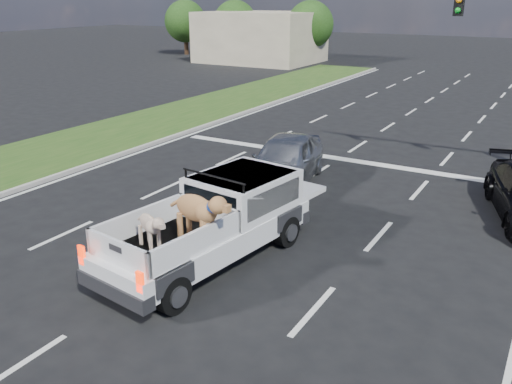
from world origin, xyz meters
TOP-DOWN VIEW (x-y plane):
  - ground at (0.00, 0.00)m, footprint 160.00×160.00m
  - road_markings at (0.00, 6.56)m, footprint 17.75×60.00m
  - grass_median_left at (-11.50, 6.00)m, footprint 5.00×60.00m
  - curb_left at (-9.05, 6.00)m, footprint 0.15×60.00m
  - building_left at (-20.00, 36.00)m, footprint 10.00×8.00m
  - tree_far_a at (-30.00, 38.00)m, footprint 4.20×4.20m
  - tree_far_b at (-24.00, 38.00)m, footprint 4.20×4.20m
  - tree_far_c at (-16.00, 38.00)m, footprint 4.20×4.20m
  - pickup_truck at (-1.11, 0.85)m, footprint 2.66×5.64m
  - silver_sedan at (-2.20, 6.43)m, footprint 2.82×4.94m

SIDE VIEW (x-z plane):
  - ground at x=0.00m, z-range 0.00..0.00m
  - road_markings at x=0.00m, z-range 0.00..0.01m
  - grass_median_left at x=-11.50m, z-range 0.00..0.10m
  - curb_left at x=-9.05m, z-range 0.00..0.14m
  - silver_sedan at x=-2.20m, z-range 0.00..1.58m
  - pickup_truck at x=-1.11m, z-range -0.05..1.98m
  - building_left at x=-20.00m, z-range 0.00..4.40m
  - tree_far_a at x=-30.00m, z-range 0.59..5.99m
  - tree_far_b at x=-24.00m, z-range 0.59..5.99m
  - tree_far_c at x=-16.00m, z-range 0.59..5.99m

